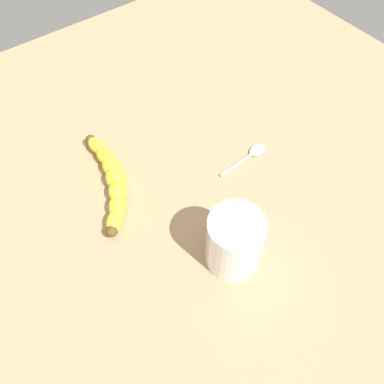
# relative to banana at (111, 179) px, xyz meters

# --- Properties ---
(wooden_tabletop) EXTENTS (1.20, 1.20, 0.03)m
(wooden_tabletop) POSITION_rel_banana_xyz_m (0.12, -0.11, -0.03)
(wooden_tabletop) COLOR #A67F5B
(wooden_tabletop) RESTS_ON ground
(banana) EXTENTS (0.10, 0.21, 0.04)m
(banana) POSITION_rel_banana_xyz_m (0.00, 0.00, 0.00)
(banana) COLOR yellow
(banana) RESTS_ON wooden_tabletop
(smoothie_glass) EXTENTS (0.08, 0.08, 0.10)m
(smoothie_glass) POSITION_rel_banana_xyz_m (0.08, -0.23, 0.03)
(smoothie_glass) COLOR silver
(smoothie_glass) RESTS_ON wooden_tabletop
(teaspoon) EXTENTS (0.11, 0.03, 0.01)m
(teaspoon) POSITION_rel_banana_xyz_m (0.25, -0.09, -0.01)
(teaspoon) COLOR silver
(teaspoon) RESTS_ON wooden_tabletop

